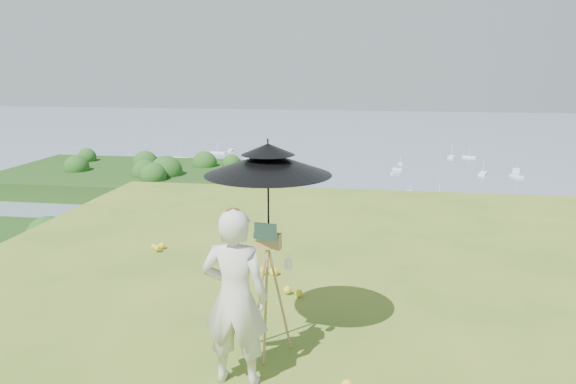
# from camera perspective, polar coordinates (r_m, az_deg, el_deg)

# --- Properties ---
(ground) EXTENTS (14.00, 14.00, 0.00)m
(ground) POSITION_cam_1_polar(r_m,az_deg,el_deg) (6.87, 15.82, -12.68)
(ground) COLOR #467521
(ground) RESTS_ON ground
(shoreline_tier) EXTENTS (170.00, 28.00, 8.00)m
(shoreline_tier) POSITION_cam_1_polar(r_m,az_deg,el_deg) (90.01, 8.93, -12.95)
(shoreline_tier) COLOR gray
(shoreline_tier) RESTS_ON bay_water
(bay_water) EXTENTS (700.00, 700.00, 0.00)m
(bay_water) POSITION_cam_1_polar(r_m,az_deg,el_deg) (248.92, 9.17, 4.13)
(bay_water) COLOR #7286A3
(bay_water) RESTS_ON ground
(peninsula) EXTENTS (90.00, 60.00, 12.00)m
(peninsula) POSITION_cam_1_polar(r_m,az_deg,el_deg) (180.24, -15.41, 2.16)
(peninsula) COLOR #11370F
(peninsula) RESTS_ON bay_water
(slope_trees) EXTENTS (110.00, 50.00, 6.00)m
(slope_trees) POSITION_cam_1_polar(r_m,az_deg,el_deg) (44.90, 9.57, -10.86)
(slope_trees) COLOR #225419
(slope_trees) RESTS_ON forest_slope
(harbor_town) EXTENTS (110.00, 22.00, 5.00)m
(harbor_town) POSITION_cam_1_polar(r_m,az_deg,el_deg) (87.40, 9.08, -9.11)
(harbor_town) COLOR silver
(harbor_town) RESTS_ON shoreline_tier
(moored_boats) EXTENTS (140.00, 140.00, 0.70)m
(moored_boats) POSITION_cam_1_polar(r_m,az_deg,el_deg) (171.51, 4.95, 0.47)
(moored_boats) COLOR white
(moored_boats) RESTS_ON bay_water
(wildflowers) EXTENTS (10.00, 10.50, 0.12)m
(wildflowers) POSITION_cam_1_polar(r_m,az_deg,el_deg) (7.07, 15.62, -11.38)
(wildflowers) COLOR yellow
(wildflowers) RESTS_ON ground
(painter) EXTENTS (0.62, 0.42, 1.68)m
(painter) POSITION_cam_1_polar(r_m,az_deg,el_deg) (5.19, -5.40, -10.65)
(painter) COLOR beige
(painter) RESTS_ON ground
(field_easel) EXTENTS (0.61, 0.61, 1.40)m
(field_easel) POSITION_cam_1_polar(r_m,az_deg,el_deg) (5.73, -2.03, -9.79)
(field_easel) COLOR #A26743
(field_easel) RESTS_ON ground
(sun_umbrella) EXTENTS (1.25, 1.25, 1.06)m
(sun_umbrella) POSITION_cam_1_polar(r_m,az_deg,el_deg) (5.45, -2.02, -0.10)
(sun_umbrella) COLOR black
(sun_umbrella) RESTS_ON field_easel
(painter_cap) EXTENTS (0.23, 0.26, 0.10)m
(painter_cap) POSITION_cam_1_polar(r_m,az_deg,el_deg) (4.93, -5.59, -2.17)
(painter_cap) COLOR #CC7077
(painter_cap) RESTS_ON painter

